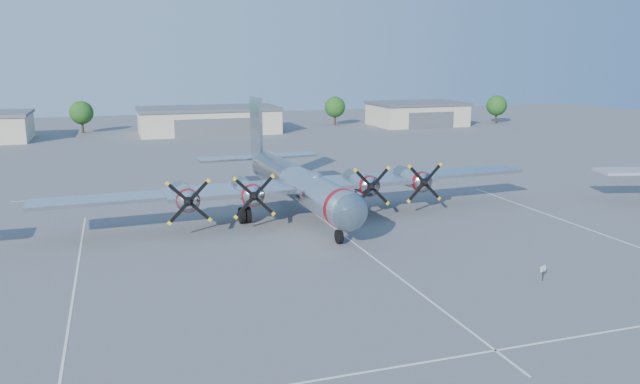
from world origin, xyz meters
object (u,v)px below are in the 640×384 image
object	(u,v)px
hangar_center	(209,120)
info_placard	(543,270)
hangar_east	(417,114)
tree_west	(81,113)
tree_east	(335,107)
main_bomber_b29	(295,213)
tree_far_east	(497,106)

from	to	relation	value
hangar_center	info_placard	world-z (taller)	hangar_center
hangar_east	tree_west	world-z (taller)	tree_west
hangar_center	info_placard	size ratio (longest dim) A/B	25.25
hangar_center	hangar_east	distance (m)	48.00
hangar_east	tree_west	xyz separation A→B (m)	(-73.00, 8.04, 1.51)
tree_east	main_bomber_b29	bearing A→B (deg)	-112.36
hangar_center	tree_west	size ratio (longest dim) A/B	4.31
hangar_center	tree_west	world-z (taller)	tree_west
hangar_center	hangar_east	world-z (taller)	same
main_bomber_b29	info_placard	xyz separation A→B (m)	(11.09, -24.45, 0.80)
tree_east	tree_far_east	xyz separation A→B (m)	(38.00, -8.00, 0.00)
hangar_center	main_bomber_b29	distance (m)	71.42
hangar_center	tree_east	bearing A→B (deg)	11.38
hangar_center	main_bomber_b29	xyz separation A→B (m)	(-1.83, -71.34, -2.71)
tree_west	tree_far_east	size ratio (longest dim) A/B	1.00
main_bomber_b29	tree_east	bearing A→B (deg)	64.84
tree_far_east	info_placard	world-z (taller)	tree_far_east
tree_east	hangar_center	bearing A→B (deg)	-168.62
hangar_center	main_bomber_b29	size ratio (longest dim) A/B	0.58
main_bomber_b29	hangar_center	bearing A→B (deg)	85.73
main_bomber_b29	info_placard	bearing A→B (deg)	-68.40
main_bomber_b29	tree_far_east	bearing A→B (deg)	42.01
hangar_east	tree_east	xyz separation A→B (m)	(-18.00, 6.04, 1.51)
tree_far_east	info_placard	size ratio (longest dim) A/B	5.86
hangar_center	hangar_east	size ratio (longest dim) A/B	1.39
info_placard	tree_east	bearing A→B (deg)	58.02
tree_west	info_placard	bearing A→B (deg)	-71.74
hangar_center	main_bomber_b29	world-z (taller)	main_bomber_b29
tree_west	main_bomber_b29	world-z (taller)	tree_west
hangar_center	tree_west	distance (m)	26.30
tree_west	tree_far_east	bearing A→B (deg)	-6.14
tree_east	tree_west	bearing A→B (deg)	177.92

